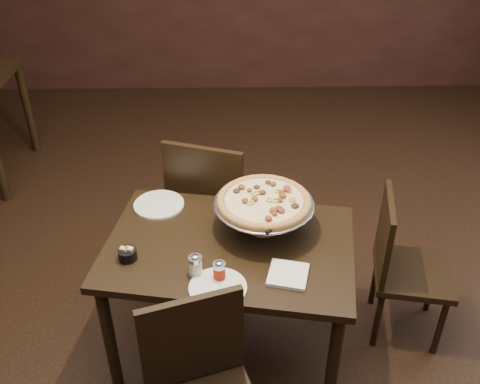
{
  "coord_description": "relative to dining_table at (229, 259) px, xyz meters",
  "views": [
    {
      "loc": [
        0.05,
        -1.86,
        2.23
      ],
      "look_at": [
        0.08,
        0.07,
        0.95
      ],
      "focal_mm": 40.0,
      "sensor_mm": 36.0,
      "label": 1
    }
  ],
  "objects": [
    {
      "name": "pepper_flake_shaker",
      "position": [
        -0.04,
        -0.23,
        0.14
      ],
      "size": [
        0.05,
        0.05,
        0.09
      ],
      "color": "maroon",
      "rests_on": "dining_table"
    },
    {
      "name": "dining_table",
      "position": [
        0.0,
        0.0,
        0.0
      ],
      "size": [
        1.22,
        0.92,
        0.7
      ],
      "rotation": [
        0.0,
        0.0,
        -0.17
      ],
      "color": "black",
      "rests_on": "ground"
    },
    {
      "name": "serving_spatula",
      "position": [
        0.19,
        -0.08,
        0.24
      ],
      "size": [
        0.14,
        0.14,
        0.02
      ],
      "rotation": [
        0.0,
        0.0,
        -0.65
      ],
      "color": "silver",
      "rests_on": "pizza_stand"
    },
    {
      "name": "plate_near",
      "position": [
        -0.05,
        -0.29,
        0.1
      ],
      "size": [
        0.24,
        0.24,
        0.01
      ],
      "primitive_type": "cylinder",
      "color": "silver",
      "rests_on": "dining_table"
    },
    {
      "name": "pizza_stand",
      "position": [
        0.16,
        0.11,
        0.25
      ],
      "size": [
        0.47,
        0.47,
        0.19
      ],
      "color": "silver",
      "rests_on": "dining_table"
    },
    {
      "name": "chair_side",
      "position": [
        0.87,
        0.14,
        -0.16
      ],
      "size": [
        0.44,
        0.44,
        0.81
      ],
      "rotation": [
        0.0,
        0.0,
        1.39
      ],
      "color": "black",
      "rests_on": "ground"
    },
    {
      "name": "chair_far",
      "position": [
        -0.1,
        0.59,
        -0.09
      ],
      "size": [
        0.55,
        0.55,
        0.93
      ],
      "rotation": [
        0.0,
        0.0,
        2.82
      ],
      "color": "black",
      "rests_on": "ground"
    },
    {
      "name": "packet_caddy",
      "position": [
        -0.44,
        -0.09,
        0.12
      ],
      "size": [
        0.08,
        0.08,
        0.06
      ],
      "rotation": [
        0.0,
        0.0,
        -0.33
      ],
      "color": "black",
      "rests_on": "dining_table"
    },
    {
      "name": "napkin_stack",
      "position": [
        0.25,
        -0.22,
        0.1
      ],
      "size": [
        0.19,
        0.19,
        0.02
      ],
      "primitive_type": "cube",
      "rotation": [
        0.0,
        0.0,
        -0.24
      ],
      "color": "white",
      "rests_on": "dining_table"
    },
    {
      "name": "room",
      "position": [
        0.03,
        0.0,
        0.8
      ],
      "size": [
        6.04,
        7.04,
        2.84
      ],
      "color": "black",
      "rests_on": "ground"
    },
    {
      "name": "parmesan_shaker",
      "position": [
        -0.14,
        -0.2,
        0.14
      ],
      "size": [
        0.06,
        0.06,
        0.1
      ],
      "color": "#F5F3BE",
      "rests_on": "dining_table"
    },
    {
      "name": "plate_left",
      "position": [
        -0.35,
        0.31,
        0.1
      ],
      "size": [
        0.25,
        0.25,
        0.01
      ],
      "primitive_type": "cylinder",
      "color": "silver",
      "rests_on": "dining_table"
    }
  ]
}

